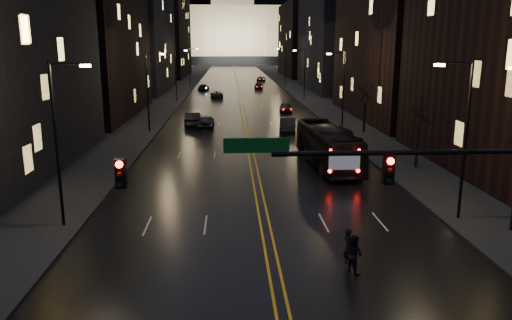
{
  "coord_description": "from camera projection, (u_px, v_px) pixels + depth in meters",
  "views": [
    {
      "loc": [
        -1.86,
        -16.18,
        9.78
      ],
      "look_at": [
        -0.35,
        12.7,
        3.04
      ],
      "focal_mm": 35.0,
      "sensor_mm": 36.0,
      "label": 1
    }
  ],
  "objects": [
    {
      "name": "streetlamp_right_mid",
      "position": [
        342.0,
        87.0,
        56.35
      ],
      "size": [
        2.13,
        0.25,
        9.0
      ],
      "color": "black",
      "rests_on": "ground"
    },
    {
      "name": "pedestrian_a",
      "position": [
        348.0,
        247.0,
        22.43
      ],
      "size": [
        0.62,
        0.75,
        1.75
      ],
      "primitive_type": "imported",
      "rotation": [
        0.0,
        0.0,
        1.94
      ],
      "color": "black",
      "rests_on": "ground"
    },
    {
      "name": "streetlamp_left_mid",
      "position": [
        149.0,
        87.0,
        55.25
      ],
      "size": [
        2.13,
        0.25,
        9.0
      ],
      "color": "black",
      "rests_on": "ground"
    },
    {
      "name": "oncoming_car_a",
      "position": [
        206.0,
        121.0,
        59.24
      ],
      "size": [
        2.04,
        4.76,
        1.6
      ],
      "primitive_type": "imported",
      "rotation": [
        0.0,
        0.0,
        3.11
      ],
      "color": "black",
      "rests_on": "ground"
    },
    {
      "name": "oncoming_car_b",
      "position": [
        193.0,
        119.0,
        60.8
      ],
      "size": [
        2.0,
        5.24,
        1.71
      ],
      "primitive_type": "imported",
      "rotation": [
        0.0,
        0.0,
        3.18
      ],
      "color": "black",
      "rests_on": "ground"
    },
    {
      "name": "sidewalk_left",
      "position": [
        188.0,
        78.0,
        143.75
      ],
      "size": [
        8.0,
        320.0,
        0.16
      ],
      "primitive_type": "cube",
      "color": "black",
      "rests_on": "ground"
    },
    {
      "name": "tree_right_far",
      "position": [
        365.0,
        93.0,
        54.64
      ],
      "size": [
        2.4,
        2.4,
        6.65
      ],
      "color": "black",
      "rests_on": "ground"
    },
    {
      "name": "streetlamp_right_far",
      "position": [
        304.0,
        72.0,
        85.52
      ],
      "size": [
        2.13,
        0.25,
        9.0
      ],
      "color": "black",
      "rests_on": "ground"
    },
    {
      "name": "building_right_mid",
      "position": [
        337.0,
        28.0,
        105.64
      ],
      "size": [
        12.0,
        34.0,
        26.0
      ],
      "primitive_type": "cube",
      "color": "black",
      "rests_on": "ground"
    },
    {
      "name": "receding_car_d",
      "position": [
        261.0,
        79.0,
        132.46
      ],
      "size": [
        2.68,
        5.12,
        1.38
      ],
      "primitive_type": "imported",
      "rotation": [
        0.0,
        0.0,
        -0.08
      ],
      "color": "black",
      "rests_on": "ground"
    },
    {
      "name": "streetlamp_right_near",
      "position": [
        463.0,
        132.0,
        27.17
      ],
      "size": [
        2.13,
        0.25,
        9.0
      ],
      "color": "black",
      "rests_on": "ground"
    },
    {
      "name": "building_left_mid",
      "position": [
        85.0,
        11.0,
        66.32
      ],
      "size": [
        12.0,
        30.0,
        28.0
      ],
      "primitive_type": "cube",
      "color": "black",
      "rests_on": "ground"
    },
    {
      "name": "streetlamp_left_near",
      "position": [
        59.0,
        136.0,
        26.07
      ],
      "size": [
        2.13,
        0.25,
        9.0
      ],
      "color": "black",
      "rests_on": "ground"
    },
    {
      "name": "building_left_dist",
      "position": [
        166.0,
        36.0,
        150.42
      ],
      "size": [
        12.0,
        40.0,
        24.0
      ],
      "primitive_type": "cube",
      "color": "black",
      "rests_on": "ground"
    },
    {
      "name": "streetlamp_right_dist",
      "position": [
        285.0,
        65.0,
        114.7
      ],
      "size": [
        2.13,
        0.25,
        9.0
      ],
      "color": "black",
      "rests_on": "ground"
    },
    {
      "name": "oncoming_car_c",
      "position": [
        217.0,
        94.0,
        92.94
      ],
      "size": [
        2.57,
        4.86,
        1.3
      ],
      "primitive_type": "imported",
      "rotation": [
        0.0,
        0.0,
        3.23
      ],
      "color": "black",
      "rests_on": "ground"
    },
    {
      "name": "bus",
      "position": [
        328.0,
        146.0,
        40.63
      ],
      "size": [
        3.61,
        12.09,
        3.32
      ],
      "primitive_type": "imported",
      "rotation": [
        0.0,
        0.0,
        0.07
      ],
      "color": "black",
      "rests_on": "ground"
    },
    {
      "name": "pedestrian_b",
      "position": [
        354.0,
        254.0,
        21.66
      ],
      "size": [
        0.86,
        0.97,
        1.75
      ],
      "primitive_type": "imported",
      "rotation": [
        0.0,
        0.0,
        2.15
      ],
      "color": "black",
      "rests_on": "ground"
    },
    {
      "name": "capitol",
      "position": [
        233.0,
        29.0,
        257.3
      ],
      "size": [
        90.0,
        50.0,
        58.5
      ],
      "color": "black",
      "rests_on": "ground"
    },
    {
      "name": "streetlamp_left_far",
      "position": [
        177.0,
        72.0,
        84.42
      ],
      "size": [
        2.13,
        0.25,
        9.0
      ],
      "color": "black",
      "rests_on": "ground"
    },
    {
      "name": "sidewalk_right",
      "position": [
        284.0,
        78.0,
        145.18
      ],
      "size": [
        8.0,
        320.0,
        0.16
      ],
      "primitive_type": "cube",
      "color": "black",
      "rests_on": "ground"
    },
    {
      "name": "road",
      "position": [
        236.0,
        79.0,
        144.48
      ],
      "size": [
        20.0,
        320.0,
        0.02
      ],
      "primitive_type": "cube",
      "color": "black",
      "rests_on": "ground"
    },
    {
      "name": "building_right_dist",
      "position": [
        304.0,
        40.0,
        152.78
      ],
      "size": [
        12.0,
        40.0,
        22.0
      ],
      "primitive_type": "cube",
      "color": "black",
      "rests_on": "ground"
    },
    {
      "name": "receding_car_b",
      "position": [
        286.0,
        108.0,
        72.56
      ],
      "size": [
        2.1,
        4.53,
        1.5
      ],
      "primitive_type": "imported",
      "rotation": [
        0.0,
        0.0,
        -0.07
      ],
      "color": "black",
      "rests_on": "ground"
    },
    {
      "name": "building_left_far",
      "position": [
        138.0,
        43.0,
        104.19
      ],
      "size": [
        12.0,
        34.0,
        20.0
      ],
      "primitive_type": "cube",
      "color": "black",
      "rests_on": "ground"
    },
    {
      "name": "oncoming_car_d",
      "position": [
        204.0,
        87.0,
        107.09
      ],
      "size": [
        2.4,
        4.89,
        1.37
      ],
      "primitive_type": "imported",
      "rotation": [
        0.0,
        0.0,
        3.04
      ],
      "color": "black",
      "rests_on": "ground"
    },
    {
      "name": "receding_car_c",
      "position": [
        259.0,
        86.0,
        110.31
      ],
      "size": [
        2.13,
        4.8,
        1.37
      ],
      "primitive_type": "imported",
      "rotation": [
        0.0,
        0.0,
        -0.05
      ],
      "color": "black",
      "rests_on": "ground"
    },
    {
      "name": "streetlamp_left_dist",
      "position": [
        190.0,
        65.0,
        113.6
      ],
      "size": [
        2.13,
        0.25,
        9.0
      ],
      "color": "black",
      "rests_on": "ground"
    },
    {
      "name": "receding_car_a",
      "position": [
        288.0,
        126.0,
        56.03
      ],
      "size": [
        2.35,
        5.2,
        1.66
      ],
      "primitive_type": "imported",
      "rotation": [
        0.0,
        0.0,
        -0.12
      ],
      "color": "black",
      "rests_on": "ground"
    },
    {
      "name": "center_line",
      "position": [
        236.0,
        78.0,
        144.48
      ],
      "size": [
        0.62,
        320.0,
        0.01
      ],
      "primitive_type": "cube",
      "color": "orange",
      "rests_on": "road"
    },
    {
      "name": "traffic_signal",
      "position": [
        456.0,
        183.0,
        17.19
      ],
      "size": [
        17.29,
        0.45,
        7.0
      ],
      "color": "black",
      "rests_on": "ground"
    },
    {
      "name": "tree_right_mid",
      "position": [
        420.0,
        113.0,
        39.08
      ],
      "size": [
        2.4,
        2.4,
        6.65
      ],
      "color": "black",
      "rests_on": "ground"
    }
  ]
}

